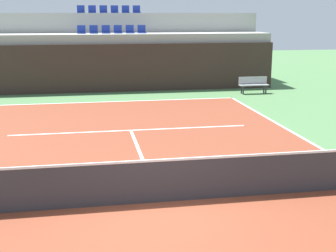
# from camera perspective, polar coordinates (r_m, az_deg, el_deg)

# --- Properties ---
(ground_plane) EXTENTS (80.00, 80.00, 0.00)m
(ground_plane) POSITION_cam_1_polar(r_m,az_deg,el_deg) (10.09, -1.04, -9.43)
(ground_plane) COLOR #477042
(court_surface) EXTENTS (11.00, 24.00, 0.01)m
(court_surface) POSITION_cam_1_polar(r_m,az_deg,el_deg) (10.09, -1.04, -9.41)
(court_surface) COLOR brown
(court_surface) RESTS_ON ground_plane
(baseline_far) EXTENTS (11.00, 0.10, 0.00)m
(baseline_far) POSITION_cam_1_polar(r_m,az_deg,el_deg) (21.53, -6.05, 3.04)
(baseline_far) COLOR white
(baseline_far) RESTS_ON court_surface
(service_line_far) EXTENTS (8.26, 0.10, 0.00)m
(service_line_far) POSITION_cam_1_polar(r_m,az_deg,el_deg) (16.13, -4.62, -0.53)
(service_line_far) COLOR white
(service_line_far) RESTS_ON court_surface
(centre_service_line) EXTENTS (0.10, 6.40, 0.00)m
(centre_service_line) POSITION_cam_1_polar(r_m,az_deg,el_deg) (13.07, -3.25, -3.94)
(centre_service_line) COLOR white
(centre_service_line) RESTS_ON court_surface
(back_wall) EXTENTS (17.15, 0.30, 2.47)m
(back_wall) POSITION_cam_1_polar(r_m,az_deg,el_deg) (24.24, -6.63, 7.14)
(back_wall) COLOR #33231E
(back_wall) RESTS_ON ground_plane
(stands_tier_lower) EXTENTS (17.15, 2.40, 2.94)m
(stands_tier_lower) POSITION_cam_1_polar(r_m,az_deg,el_deg) (25.55, -6.84, 8.00)
(stands_tier_lower) COLOR #9E9E99
(stands_tier_lower) RESTS_ON ground_plane
(stands_tier_upper) EXTENTS (17.15, 2.40, 4.02)m
(stands_tier_upper) POSITION_cam_1_polar(r_m,az_deg,el_deg) (27.90, -7.17, 9.57)
(stands_tier_upper) COLOR #9E9E99
(stands_tier_upper) RESTS_ON ground_plane
(seating_row_lower) EXTENTS (3.68, 0.44, 0.44)m
(seating_row_lower) POSITION_cam_1_polar(r_m,az_deg,el_deg) (25.54, -6.96, 11.59)
(seating_row_lower) COLOR navy
(seating_row_lower) RESTS_ON stands_tier_lower
(seating_row_upper) EXTENTS (3.68, 0.44, 0.44)m
(seating_row_upper) POSITION_cam_1_polar(r_m,az_deg,el_deg) (27.93, -7.31, 13.96)
(seating_row_upper) COLOR navy
(seating_row_upper) RESTS_ON stands_tier_upper
(tennis_net) EXTENTS (11.08, 0.08, 1.07)m
(tennis_net) POSITION_cam_1_polar(r_m,az_deg,el_deg) (9.91, -1.06, -6.73)
(tennis_net) COLOR black
(tennis_net) RESTS_ON court_surface
(player_bench) EXTENTS (1.50, 0.40, 0.85)m
(player_bench) POSITION_cam_1_polar(r_m,az_deg,el_deg) (23.98, 10.53, 5.18)
(player_bench) COLOR #99999E
(player_bench) RESTS_ON ground_plane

